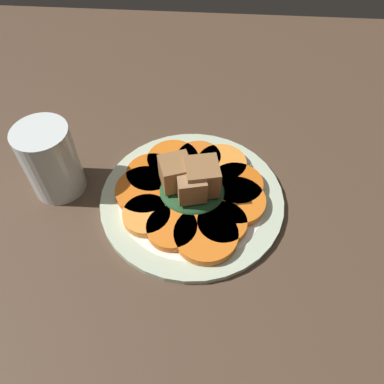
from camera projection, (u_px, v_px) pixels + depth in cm
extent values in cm
cube|color=#4C3828|center=(192.00, 204.00, 58.60)|extent=(120.00, 120.00, 2.00)
cylinder|color=beige|center=(192.00, 198.00, 57.43)|extent=(27.92, 27.92, 1.00)
cylinder|color=white|center=(192.00, 198.00, 57.39)|extent=(22.33, 22.33, 1.00)
cylinder|color=orange|center=(172.00, 228.00, 52.61)|extent=(7.21, 7.21, 1.27)
cylinder|color=orange|center=(206.00, 235.00, 51.91)|extent=(9.03, 9.03, 1.27)
cylinder|color=orange|center=(222.00, 223.00, 53.10)|extent=(7.12, 7.12, 1.27)
cylinder|color=orange|center=(236.00, 201.00, 55.54)|extent=(8.74, 8.74, 1.27)
cylinder|color=orange|center=(236.00, 185.00, 57.53)|extent=(8.19, 8.19, 1.27)
cylinder|color=orange|center=(222.00, 164.00, 60.22)|extent=(7.92, 7.92, 1.27)
cylinder|color=orange|center=(199.00, 158.00, 60.98)|extent=(7.07, 7.07, 1.27)
cylinder|color=orange|center=(173.00, 160.00, 60.72)|extent=(8.32, 8.32, 1.27)
cylinder|color=#D66115|center=(152.00, 174.00, 58.90)|extent=(7.87, 7.87, 1.27)
cylinder|color=orange|center=(145.00, 193.00, 56.50)|extent=(9.09, 9.09, 1.27)
cylinder|color=#F99539|center=(147.00, 215.00, 53.96)|extent=(6.96, 6.96, 1.27)
ellipsoid|color=#1E4723|center=(192.00, 191.00, 56.07)|extent=(9.81, 8.83, 2.26)
cube|color=olive|center=(176.00, 173.00, 54.02)|extent=(5.57, 5.57, 4.33)
cube|color=#9E754C|center=(190.00, 185.00, 52.77)|extent=(4.78, 4.78, 3.97)
cube|color=olive|center=(202.00, 178.00, 53.14)|extent=(5.54, 5.54, 4.67)
cube|color=#B2B2B7|center=(181.00, 166.00, 60.56)|extent=(11.23, 1.20, 0.40)
cube|color=#B2B2B7|center=(219.00, 168.00, 60.23)|extent=(1.38, 2.32, 0.40)
cube|color=#B2B2B7|center=(237.00, 165.00, 60.70)|extent=(4.42, 0.35, 0.40)
cube|color=#B2B2B7|center=(237.00, 168.00, 60.29)|extent=(4.42, 0.35, 0.40)
cube|color=#B2B2B7|center=(237.00, 171.00, 59.88)|extent=(4.42, 0.35, 0.40)
cube|color=#B2B2B7|center=(237.00, 174.00, 59.46)|extent=(4.42, 0.35, 0.40)
cylinder|color=silver|center=(51.00, 161.00, 55.11)|extent=(7.98, 7.98, 11.60)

